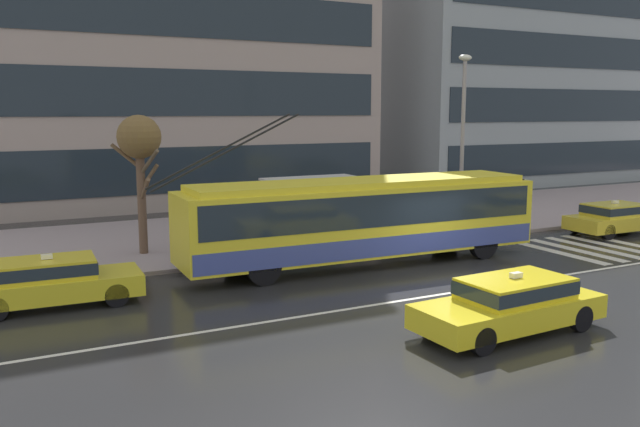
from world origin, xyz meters
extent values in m
plane|color=#252527|center=(0.00, 0.00, 0.00)|extent=(160.00, 160.00, 0.00)
cube|color=gray|center=(0.00, 9.57, 0.07)|extent=(80.00, 10.00, 0.14)
cube|color=beige|center=(5.49, 1.28, 0.00)|extent=(0.44, 4.40, 0.01)
cube|color=beige|center=(6.39, 1.28, 0.00)|extent=(0.44, 4.40, 0.01)
cube|color=beige|center=(7.29, 1.28, 0.00)|extent=(0.44, 4.40, 0.01)
cube|color=beige|center=(8.19, 1.28, 0.00)|extent=(0.44, 4.40, 0.01)
cube|color=beige|center=(9.09, 1.28, 0.00)|extent=(0.44, 4.40, 0.01)
cube|color=silver|center=(0.00, -1.20, 0.00)|extent=(72.00, 0.14, 0.01)
cube|color=yellow|center=(-1.71, 2.97, 1.52)|extent=(12.31, 2.84, 2.21)
cube|color=yellow|center=(-1.71, 2.97, 2.73)|extent=(11.56, 2.57, 0.20)
cube|color=#1E2833|center=(-1.71, 2.97, 1.96)|extent=(11.82, 2.86, 1.02)
cube|color=#3F4E9D|center=(-1.71, 2.97, 0.81)|extent=(12.18, 2.87, 0.62)
cube|color=#1E2833|center=(4.36, 2.79, 1.96)|extent=(0.18, 2.19, 1.11)
cube|color=black|center=(4.21, 2.79, 2.53)|extent=(0.21, 1.89, 0.28)
cylinder|color=black|center=(-6.40, 3.45, 3.89)|extent=(4.54, 0.19, 2.18)
cylinder|color=black|center=(-6.42, 2.75, 3.89)|extent=(4.54, 0.19, 2.18)
cylinder|color=black|center=(2.48, 3.94, 0.52)|extent=(1.05, 0.33, 1.04)
cylinder|color=black|center=(2.42, 1.75, 0.52)|extent=(1.05, 0.33, 1.04)
cylinder|color=black|center=(-5.59, 4.17, 0.52)|extent=(1.05, 0.33, 1.04)
cylinder|color=black|center=(-5.66, 1.99, 0.52)|extent=(1.05, 0.33, 1.04)
cube|color=yellow|center=(10.49, 2.83, 0.51)|extent=(4.38, 1.89, 0.55)
cube|color=yellow|center=(10.32, 2.84, 1.02)|extent=(2.37, 1.60, 0.48)
cube|color=#1E2833|center=(10.32, 2.84, 1.05)|extent=(2.42, 1.62, 0.31)
cube|color=silver|center=(10.32, 2.84, 1.33)|extent=(0.28, 0.16, 0.12)
cylinder|color=black|center=(11.94, 3.62, 0.31)|extent=(0.62, 0.21, 0.62)
cylinder|color=black|center=(9.07, 3.67, 0.31)|extent=(0.62, 0.21, 0.62)
cylinder|color=black|center=(9.05, 2.05, 0.31)|extent=(0.62, 0.21, 0.62)
cube|color=yellow|center=(-11.27, 2.57, 0.51)|extent=(4.38, 1.91, 0.55)
cube|color=yellow|center=(-11.45, 2.57, 1.02)|extent=(2.39, 1.58, 0.48)
cube|color=#1E2833|center=(-11.45, 2.57, 1.05)|extent=(2.43, 1.60, 0.31)
cube|color=silver|center=(-11.45, 2.57, 1.33)|extent=(0.29, 0.17, 0.12)
cylinder|color=black|center=(-9.82, 3.28, 0.31)|extent=(0.63, 0.22, 0.62)
cylinder|color=black|center=(-9.88, 1.74, 0.31)|extent=(0.63, 0.22, 0.62)
cube|color=yellow|center=(-2.21, -4.42, 0.51)|extent=(4.69, 1.96, 0.55)
cube|color=yellow|center=(-2.03, -4.41, 1.02)|extent=(2.56, 1.62, 0.48)
cube|color=#1E2833|center=(-2.03, -4.41, 1.05)|extent=(2.61, 1.64, 0.31)
cube|color=silver|center=(-2.03, -4.41, 1.33)|extent=(0.29, 0.17, 0.12)
cylinder|color=black|center=(-3.70, -5.27, 0.31)|extent=(0.63, 0.23, 0.62)
cylinder|color=black|center=(-3.77, -3.71, 0.31)|extent=(0.63, 0.23, 0.62)
cylinder|color=black|center=(-0.65, -5.13, 0.31)|extent=(0.63, 0.23, 0.62)
cylinder|color=black|center=(-0.72, -3.58, 0.31)|extent=(0.63, 0.23, 0.62)
cylinder|color=gray|center=(-0.13, 5.70, 1.32)|extent=(0.08, 0.08, 2.35)
cylinder|color=gray|center=(-3.51, 5.70, 1.32)|extent=(0.08, 0.08, 2.35)
cylinder|color=gray|center=(-0.13, 7.16, 1.32)|extent=(0.08, 0.08, 2.35)
cylinder|color=gray|center=(-3.51, 7.16, 1.32)|extent=(0.08, 0.08, 2.35)
cube|color=#99ADB2|center=(-1.82, 7.16, 1.36)|extent=(3.21, 0.04, 1.88)
cube|color=#B2B2B7|center=(-1.82, 6.43, 2.53)|extent=(3.68, 1.76, 0.08)
cube|color=brown|center=(-1.82, 6.79, 0.59)|extent=(2.36, 0.36, 0.08)
cylinder|color=#202A4A|center=(-4.50, 6.02, 0.53)|extent=(0.14, 0.14, 0.78)
cylinder|color=#202A4A|center=(-4.37, 6.11, 0.53)|extent=(0.14, 0.14, 0.78)
cylinder|color=#484058|center=(-4.44, 6.06, 1.20)|extent=(0.50, 0.50, 0.56)
sphere|color=#BDB288|center=(-4.44, 6.06, 1.59)|extent=(0.21, 0.21, 0.21)
cone|color=#264B96|center=(-4.34, 6.14, 1.87)|extent=(1.44, 1.44, 0.31)
cylinder|color=#333333|center=(-4.34, 6.14, 1.35)|extent=(0.02, 0.02, 0.72)
cylinder|color=#2F354E|center=(-2.92, 7.45, 0.59)|extent=(0.14, 0.14, 0.90)
cylinder|color=#2F354E|center=(-2.97, 7.60, 0.59)|extent=(0.14, 0.14, 0.90)
cylinder|color=#4C524E|center=(-2.94, 7.52, 1.32)|extent=(0.44, 0.44, 0.56)
sphere|color=tan|center=(-2.94, 7.52, 1.71)|extent=(0.22, 0.22, 0.22)
cone|color=red|center=(-2.91, 7.41, 2.00)|extent=(1.46, 1.46, 0.29)
cylinder|color=#333333|center=(-2.91, 7.41, 1.48)|extent=(0.02, 0.02, 0.74)
cylinder|color=gray|center=(4.34, 5.40, 3.57)|extent=(0.16, 0.16, 6.85)
ellipsoid|color=silver|center=(4.34, 5.40, 7.11)|extent=(0.60, 0.32, 0.24)
cylinder|color=brown|center=(-7.98, 7.34, 1.86)|extent=(0.30, 0.30, 3.44)
cylinder|color=brown|center=(-8.39, 7.59, 3.52)|extent=(0.97, 0.67, 0.89)
cylinder|color=brown|center=(-7.77, 6.91, 3.33)|extent=(0.56, 1.00, 0.95)
cylinder|color=brown|center=(-7.95, 6.86, 2.42)|extent=(0.19, 1.05, 0.87)
cylinder|color=brown|center=(-7.73, 7.16, 2.81)|extent=(0.67, 0.53, 0.93)
sphere|color=brown|center=(-7.98, 7.34, 4.18)|extent=(1.49, 1.49, 1.49)
cube|color=#1E2833|center=(-3.77, 17.04, 2.11)|extent=(21.90, 0.06, 2.30)
cube|color=#1E2833|center=(-3.77, 17.04, 5.93)|extent=(21.90, 0.06, 2.30)
cube|color=#1E2833|center=(-3.77, 17.04, 9.76)|extent=(21.90, 0.06, 2.30)
cube|color=#8E979F|center=(22.22, 22.96, 10.43)|extent=(21.61, 13.74, 20.85)
cube|color=#1E2833|center=(22.22, 16.06, 1.91)|extent=(20.31, 0.06, 2.09)
cube|color=#1E2833|center=(22.22, 16.06, 5.39)|extent=(20.31, 0.06, 2.09)
cube|color=#1E2833|center=(22.22, 16.06, 8.86)|extent=(20.31, 0.06, 2.09)
camera|label=1|loc=(-12.68, -15.33, 5.07)|focal=36.69mm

